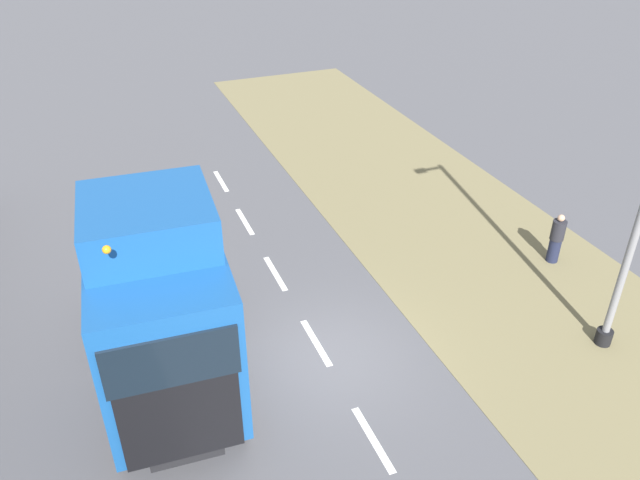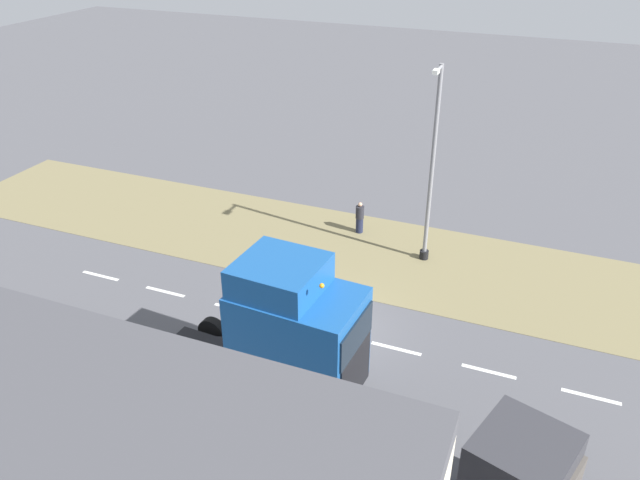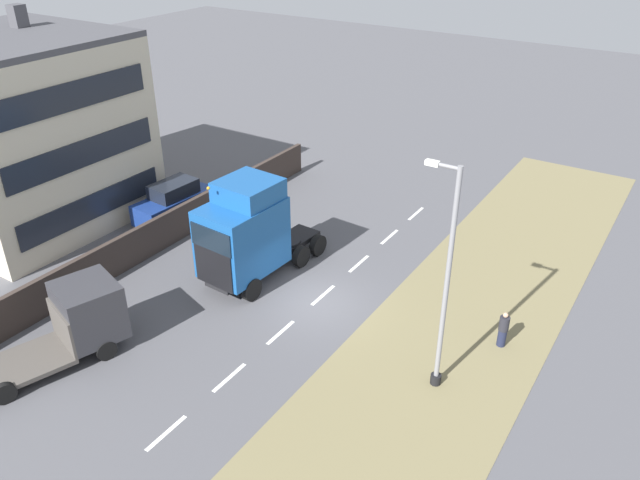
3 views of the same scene
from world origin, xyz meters
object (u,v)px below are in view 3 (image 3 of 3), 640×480
(lorry_cab, at_px, (246,233))
(lamp_post, at_px, (444,294))
(parked_car, at_px, (174,202))
(pedestrian, at_px, (503,330))
(flatbed_truck, at_px, (78,319))

(lorry_cab, xyz_separation_m, lamp_post, (-9.94, 1.81, 1.43))
(lorry_cab, bearing_deg, lamp_post, 173.22)
(lorry_cab, height_order, parked_car, lorry_cab)
(lorry_cab, height_order, lamp_post, lamp_post)
(lorry_cab, xyz_separation_m, pedestrian, (-11.27, -1.61, -1.68))
(lorry_cab, xyz_separation_m, flatbed_truck, (2.23, 7.43, -0.95))
(lamp_post, height_order, pedestrian, lamp_post)
(lamp_post, bearing_deg, pedestrian, -111.16)
(lorry_cab, bearing_deg, parked_car, -16.65)
(lamp_post, bearing_deg, lorry_cab, -10.33)
(lorry_cab, distance_m, parked_car, 7.82)
(lorry_cab, relative_size, pedestrian, 4.40)
(flatbed_truck, bearing_deg, parked_car, 133.94)
(flatbed_truck, relative_size, parked_car, 1.43)
(lorry_cab, relative_size, parked_car, 1.50)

